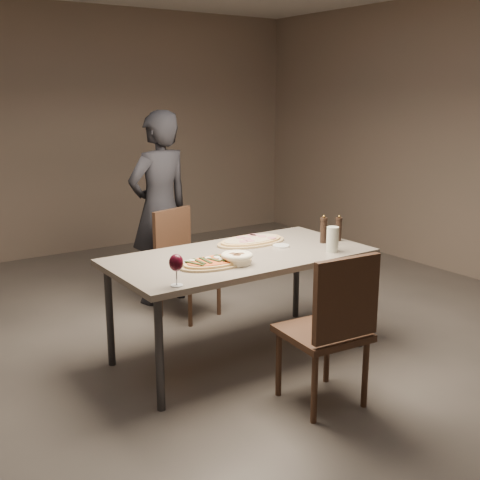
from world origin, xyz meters
TOP-DOWN VIEW (x-y plane):
  - room at (0.00, 0.00)m, footprint 7.00×7.00m
  - dining_table at (0.00, 0.00)m, footprint 1.80×0.90m
  - zucchini_pizza at (-0.27, -0.13)m, footprint 0.52×0.29m
  - ham_pizza at (0.25, 0.21)m, footprint 0.56×0.31m
  - bread_basket at (-0.16, -0.20)m, footprint 0.21×0.21m
  - oil_dish at (0.36, -0.00)m, footprint 0.12×0.12m
  - pepper_mill_left at (0.69, -0.08)m, footprint 0.05×0.05m
  - pepper_mill_right at (0.83, -0.10)m, footprint 0.05×0.05m
  - carafe at (0.57, -0.31)m, footprint 0.09×0.09m
  - wine_glass at (-0.70, -0.37)m, footprint 0.08×0.08m
  - side_plate at (-0.39, -0.06)m, footprint 0.20×0.20m
  - chair_near at (0.02, -0.91)m, footprint 0.49×0.49m
  - chair_far at (0.08, 0.97)m, footprint 0.52×0.52m
  - diner at (0.08, 1.36)m, footprint 0.68×0.51m

SIDE VIEW (x-z plane):
  - chair_far at x=0.08m, z-range 0.05..0.95m
  - chair_near at x=0.02m, z-range 0.06..1.01m
  - dining_table at x=0.00m, z-range 0.32..1.07m
  - side_plate at x=-0.39m, z-range 0.75..0.76m
  - oil_dish at x=0.36m, z-range 0.75..0.76m
  - ham_pizza at x=0.25m, z-range 0.75..0.78m
  - zucchini_pizza at x=-0.27m, z-range 0.74..0.79m
  - bread_basket at x=-0.16m, z-range 0.76..0.83m
  - carafe at x=0.57m, z-range 0.75..0.93m
  - pepper_mill_right at x=0.83m, z-range 0.74..0.94m
  - diner at x=0.08m, z-range 0.00..1.69m
  - pepper_mill_left at x=0.69m, z-range 0.74..0.95m
  - wine_glass at x=-0.70m, z-range 0.79..0.98m
  - room at x=0.00m, z-range -2.10..4.90m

